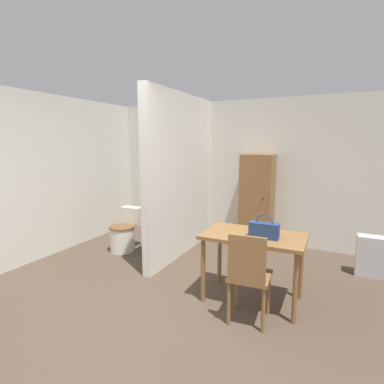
# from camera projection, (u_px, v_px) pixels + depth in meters

# --- Properties ---
(ground_plane) EXTENTS (16.00, 16.00, 0.00)m
(ground_plane) POSITION_uv_depth(u_px,v_px,m) (122.00, 341.00, 2.69)
(ground_plane) COLOR #4C3D30
(wall_back) EXTENTS (5.73, 0.12, 2.50)m
(wall_back) POSITION_uv_depth(u_px,v_px,m) (237.00, 171.00, 5.45)
(wall_back) COLOR silver
(wall_back) RESTS_ON ground_plane
(wall_left) EXTENTS (0.12, 4.27, 2.50)m
(wall_left) POSITION_uv_depth(u_px,v_px,m) (66.00, 174.00, 4.98)
(wall_left) COLOR silver
(wall_left) RESTS_ON ground_plane
(partition_wall) EXTENTS (0.12, 2.09, 2.50)m
(partition_wall) POSITION_uv_depth(u_px,v_px,m) (182.00, 176.00, 4.70)
(partition_wall) COLOR silver
(partition_wall) RESTS_ON ground_plane
(dining_table) EXTENTS (1.10, 0.64, 0.77)m
(dining_table) POSITION_uv_depth(u_px,v_px,m) (253.00, 243.00, 3.29)
(dining_table) COLOR brown
(dining_table) RESTS_ON ground_plane
(wooden_chair) EXTENTS (0.42, 0.42, 0.92)m
(wooden_chair) POSITION_uv_depth(u_px,v_px,m) (249.00, 274.00, 2.89)
(wooden_chair) COLOR brown
(wooden_chair) RESTS_ON ground_plane
(toilet) EXTENTS (0.42, 0.57, 0.68)m
(toilet) POSITION_uv_depth(u_px,v_px,m) (124.00, 233.00, 4.95)
(toilet) COLOR silver
(toilet) RESTS_ON ground_plane
(handbag) EXTENTS (0.31, 0.11, 0.25)m
(handbag) POSITION_uv_depth(u_px,v_px,m) (264.00, 230.00, 3.14)
(handbag) COLOR navy
(handbag) RESTS_ON dining_table
(wooden_cabinet) EXTENTS (0.53, 0.41, 1.57)m
(wooden_cabinet) POSITION_uv_depth(u_px,v_px,m) (257.00, 201.00, 5.09)
(wooden_cabinet) COLOR brown
(wooden_cabinet) RESTS_ON ground_plane
(space_heater) EXTENTS (0.34, 0.21, 0.54)m
(space_heater) POSITION_uv_depth(u_px,v_px,m) (370.00, 256.00, 3.98)
(space_heater) COLOR #BCBCC1
(space_heater) RESTS_ON ground_plane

